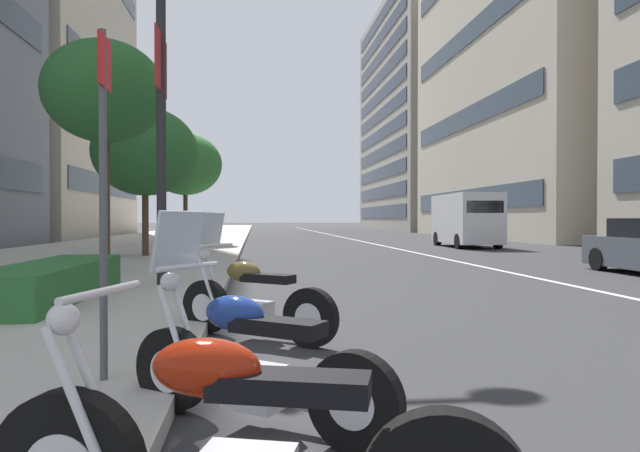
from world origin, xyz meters
The scene contains 13 objects.
sidewalk_right_plaza centered at (30.00, 12.15, 0.07)m, with size 160.00×9.92×0.15m, color #B2ADA3.
lane_centre_stripe centered at (35.00, 0.00, 0.00)m, with size 110.00×0.16×0.01m, color silver.
motorcycle_second_in_row centered at (1.43, 6.66, 0.43)m, with size 1.33×1.76×1.46m.
motorcycle_far_end_row centered at (4.24, 6.65, 0.44)m, with size 1.40×1.80×1.49m.
delivery_van_ahead centered at (24.75, -3.80, 1.40)m, with size 5.24×2.27×2.62m.
parking_sign_by_curb centered at (2.20, 7.79, 1.78)m, with size 0.32×0.06×2.73m.
street_lamp_with_banners centered at (8.64, 8.10, 5.30)m, with size 1.26×2.15×8.81m.
clipped_hedge_bed centered at (6.89, 9.78, 0.43)m, with size 4.32×1.10×0.56m, color #28602D.
street_tree_near_plaza_corner centered at (11.23, 10.07, 4.32)m, with size 2.76×2.76×5.37m.
street_tree_by_lamp_post centered at (17.57, 10.35, 3.70)m, with size 3.54×3.54×5.06m.
street_tree_far_plaza centered at (26.59, 10.07, 4.12)m, with size 3.62×3.62×5.52m.
office_tower_near_left centered at (38.75, -16.91, 17.84)m, with size 25.65×15.53×35.68m.
office_tower_mid_left centered at (68.18, -17.00, 14.23)m, with size 28.07×15.74×28.47m.
Camera 1 is at (-2.37, 6.62, 1.41)m, focal length 31.85 mm.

